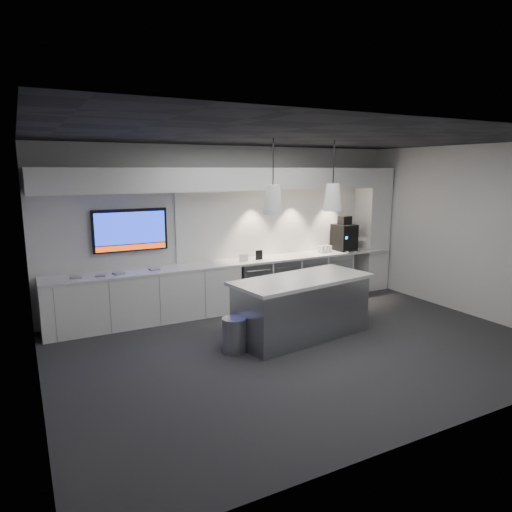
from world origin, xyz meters
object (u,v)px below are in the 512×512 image
wall_tv (130,230)px  bin (234,335)px  coffee_machine (344,236)px  island (302,307)px

wall_tv → bin: 2.68m
bin → coffee_machine: size_ratio=0.69×
wall_tv → island: wall_tv is taller
wall_tv → coffee_machine: bearing=-3.2°
wall_tv → coffee_machine: (4.36, -0.25, -0.36)m
wall_tv → coffee_machine: 4.38m
island → bin: (-1.18, -0.07, -0.23)m
island → bin: island is taller
island → coffee_machine: bearing=30.8°
island → coffee_machine: (2.24, 1.83, 0.72)m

